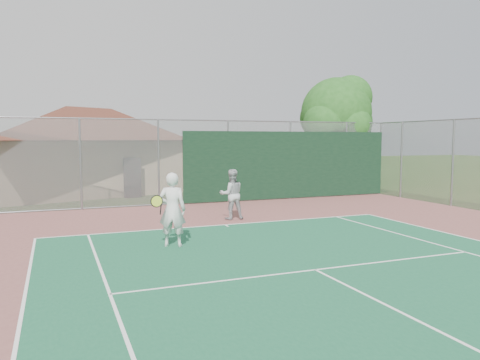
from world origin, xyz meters
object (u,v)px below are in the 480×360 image
Objects in this scene: clubhouse at (86,142)px; bleachers at (3,190)px; tree at (338,115)px; player_white_front at (172,210)px; player_grey_back at (232,195)px.

bleachers is at bearing -157.33° from clubhouse.
player_white_front is at bearing -139.73° from tree.
player_white_front is at bearing -77.23° from bleachers.
clubhouse is at bearing 28.98° from bleachers.
bleachers is 0.48× the size of tree.
player_grey_back is (7.61, -7.77, 0.33)m from bleachers.
clubhouse is 7.23× the size of player_white_front.
player_white_front is (1.13, -14.04, -1.63)m from clubhouse.
player_grey_back reaches higher than bleachers.
clubhouse reaches higher than bleachers.
tree is 14.72m from player_white_front.
bleachers is at bearing -41.72° from player_white_front.
clubhouse is 11.65m from player_grey_back.
bleachers is 1.68× the size of player_grey_back.
player_white_front is at bearing -102.53° from clubhouse.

